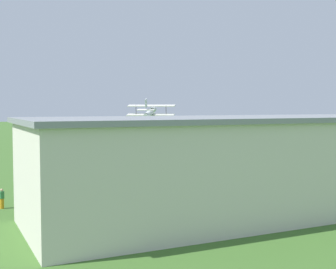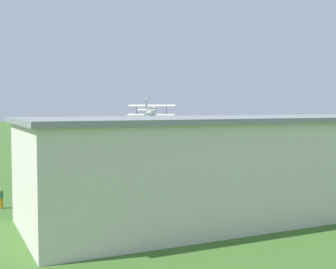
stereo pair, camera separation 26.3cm
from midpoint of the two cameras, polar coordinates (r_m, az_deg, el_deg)
The scene contains 5 objects.
ground_plane at distance 70.35m, azimuth -7.58°, elevation -3.19°, with size 400.00×400.00×0.00m, color #3D6628.
hangar at distance 35.69m, azimuth 10.77°, elevation -3.69°, with size 34.85×12.23×7.36m.
biplane at distance 71.76m, azimuth -2.09°, elevation 2.77°, with size 7.31×7.39×3.86m.
person_watching_takeoff at distance 39.23m, azimuth -19.82°, elevation -7.48°, with size 0.44×0.44×1.60m.
person_at_fence_line at distance 56.96m, azimuth 14.95°, elevation -3.96°, with size 0.42×0.42×1.73m.
Camera 2 is at (23.29, 65.91, 8.08)m, focal length 49.18 mm.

